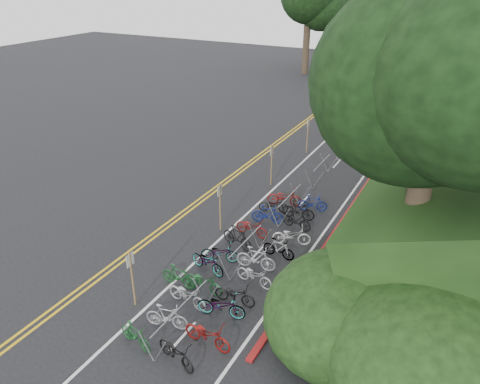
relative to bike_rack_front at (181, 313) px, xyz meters
name	(u,v)px	position (x,y,z in m)	size (l,w,h in m)	color
ground	(148,281)	(-2.91, 1.79, -0.82)	(120.00, 120.00, 0.00)	black
road_markings	(265,190)	(-2.28, 11.88, -0.82)	(7.47, 80.00, 0.01)	gold
red_curb	(360,195)	(2.79, 13.79, -0.77)	(0.25, 28.00, 0.10)	maroon
bike_rack_front	(181,313)	(0.00, 0.00, 0.00)	(1.10, 3.45, 1.09)	#95989F
bike_racks_rest	(321,167)	(0.09, 14.79, 0.03)	(1.14, 23.00, 1.17)	#95989F
signpost_near	(132,275)	(-2.40, 0.36, 0.56)	(0.08, 0.40, 2.40)	brown
signposts_rest	(291,146)	(-2.31, 15.79, 0.61)	(0.08, 18.40, 2.50)	brown
bike_front	(179,276)	(-1.59, 2.13, -0.34)	(1.60, 0.45, 0.96)	#144C1E
bike_valet	(243,257)	(0.10, 4.56, -0.35)	(3.46, 13.92, 1.07)	#144C1E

